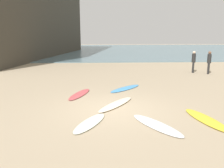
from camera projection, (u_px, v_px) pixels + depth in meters
ground_plane at (113, 109)px, 9.05m from camera, size 120.00×120.00×0.00m
ocean_water at (102, 50)px, 43.39m from camera, size 120.00×40.00×0.08m
surfboard_0 at (206, 119)px, 7.86m from camera, size 0.99×2.35×0.08m
surfboard_1 at (156, 125)px, 7.38m from camera, size 1.57×2.23×0.06m
surfboard_2 at (90, 123)px, 7.56m from camera, size 1.30×1.97×0.07m
surfboard_3 at (80, 94)px, 11.18m from camera, size 1.17×2.29×0.07m
surfboard_4 at (116, 104)px, 9.55m from camera, size 1.82×2.34×0.09m
surfboard_5 at (125, 88)px, 12.38m from camera, size 2.01×2.11×0.06m
beachgoer_near at (209, 61)px, 16.97m from camera, size 0.38×0.38×1.65m
beachgoer_mid at (194, 61)px, 17.53m from camera, size 0.36×0.36×1.63m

